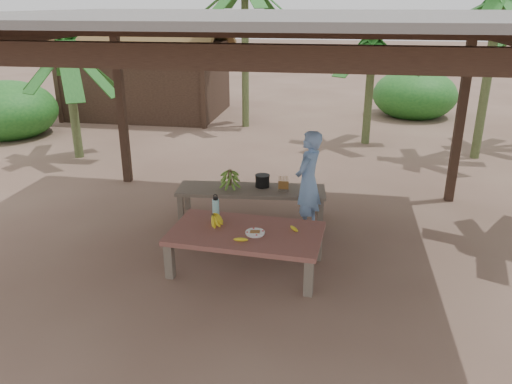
% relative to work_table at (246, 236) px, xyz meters
% --- Properties ---
extents(ground, '(80.00, 80.00, 0.00)m').
position_rel_work_table_xyz_m(ground, '(0.07, 0.48, -0.43)').
color(ground, brown).
rests_on(ground, ground).
extents(pavilion, '(6.60, 5.60, 2.95)m').
position_rel_work_table_xyz_m(pavilion, '(0.06, 0.47, 2.34)').
color(pavilion, black).
rests_on(pavilion, ground).
extents(work_table, '(1.86, 1.11, 0.50)m').
position_rel_work_table_xyz_m(work_table, '(0.00, 0.00, 0.00)').
color(work_table, brown).
rests_on(work_table, ground).
extents(bench, '(2.25, 0.80, 0.45)m').
position_rel_work_table_xyz_m(bench, '(-0.22, 1.56, -0.04)').
color(bench, brown).
rests_on(bench, ground).
extents(ripe_banana_bunch, '(0.26, 0.22, 0.15)m').
position_rel_work_table_xyz_m(ripe_banana_bunch, '(-0.44, 0.12, 0.14)').
color(ripe_banana_bunch, yellow).
rests_on(ripe_banana_bunch, work_table).
extents(plate, '(0.23, 0.23, 0.04)m').
position_rel_work_table_xyz_m(plate, '(0.12, -0.07, 0.08)').
color(plate, white).
rests_on(plate, work_table).
extents(loose_banana_front, '(0.18, 0.09, 0.04)m').
position_rel_work_table_xyz_m(loose_banana_front, '(-0.01, -0.28, 0.09)').
color(loose_banana_front, yellow).
rests_on(loose_banana_front, work_table).
extents(loose_banana_side, '(0.13, 0.13, 0.04)m').
position_rel_work_table_xyz_m(loose_banana_side, '(0.56, 0.12, 0.09)').
color(loose_banana_side, yellow).
rests_on(loose_banana_side, work_table).
extents(water_flask, '(0.09, 0.09, 0.32)m').
position_rel_work_table_xyz_m(water_flask, '(-0.45, 0.32, 0.20)').
color(water_flask, '#3EB9C3').
rests_on(water_flask, work_table).
extents(green_banana_stalk, '(0.29, 0.29, 0.30)m').
position_rel_work_table_xyz_m(green_banana_stalk, '(-0.54, 1.54, 0.17)').
color(green_banana_stalk, '#598C2D').
rests_on(green_banana_stalk, bench).
extents(cooking_pot, '(0.21, 0.21, 0.18)m').
position_rel_work_table_xyz_m(cooking_pot, '(-0.07, 1.69, 0.10)').
color(cooking_pot, black).
rests_on(cooking_pot, bench).
extents(skewer_rack, '(0.19, 0.10, 0.24)m').
position_rel_work_table_xyz_m(skewer_rack, '(0.26, 1.56, 0.14)').
color(skewer_rack, '#A57F47').
rests_on(skewer_rack, bench).
extents(woman, '(0.51, 0.62, 1.45)m').
position_rel_work_table_xyz_m(woman, '(0.64, 1.26, 0.29)').
color(woman, '#7AA6E7').
rests_on(woman, ground).
extents(hut, '(4.40, 3.43, 2.85)m').
position_rel_work_table_xyz_m(hut, '(-4.43, 8.48, 0.67)').
color(hut, black).
rests_on(hut, ground).
extents(banana_plant_ne, '(1.80, 1.80, 3.43)m').
position_rel_work_table_xyz_m(banana_plant_ne, '(3.86, 5.39, 2.50)').
color(banana_plant_ne, '#596638').
rests_on(banana_plant_ne, ground).
extents(banana_plant_n, '(1.80, 1.80, 2.58)m').
position_rel_work_table_xyz_m(banana_plant_n, '(1.63, 6.19, 1.67)').
color(banana_plant_n, '#596638').
rests_on(banana_plant_n, ground).
extents(banana_plant_w, '(1.80, 1.80, 2.43)m').
position_rel_work_table_xyz_m(banana_plant_w, '(-4.36, 4.04, 1.52)').
color(banana_plant_w, '#596638').
rests_on(banana_plant_w, ground).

